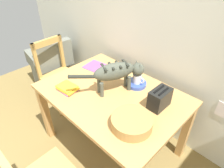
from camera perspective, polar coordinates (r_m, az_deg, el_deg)
wall_rear at (r=2.08m, az=11.78°, el=16.97°), size 4.70×0.11×2.50m
dining_table at (r=1.90m, az=-0.00°, el=-4.58°), size 1.33×0.96×0.76m
cat at (r=1.76m, az=1.71°, el=3.56°), size 0.34×0.66×0.30m
saucer_bowl at (r=1.94m, az=7.14°, el=0.07°), size 0.19×0.19×0.03m
coffee_mug at (r=1.90m, az=7.36°, el=1.59°), size 0.13×0.08×0.09m
magazine at (r=2.22m, az=-4.16°, el=4.92°), size 0.33×0.26×0.01m
book_stack at (r=1.90m, az=-12.86°, el=-1.19°), size 0.21×0.16×0.05m
wicker_basket at (r=1.51m, az=5.78°, el=-11.02°), size 0.32×0.32×0.09m
toaster at (r=1.69m, az=13.73°, el=-4.13°), size 0.12×0.20×0.18m
wooden_chair_near at (r=2.74m, az=-15.25°, el=2.44°), size 0.43×0.43×0.92m
wicker_armchair at (r=3.29m, az=-17.04°, el=4.54°), size 0.64×0.65×0.78m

